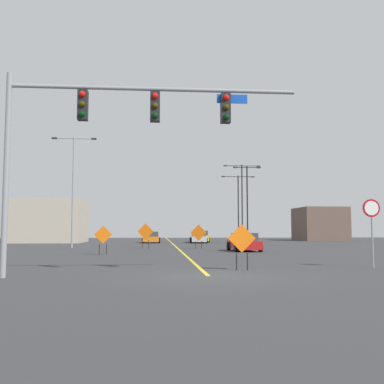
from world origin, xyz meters
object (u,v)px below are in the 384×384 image
Objects in this scene: construction_sign_right_shoulder at (146,233)px; traffic_signal_assembly at (112,122)px; street_lamp_near_right at (242,196)px; car_yellow_passing at (201,237)px; street_lamp_near_left at (238,202)px; car_orange_near at (151,237)px; construction_sign_left_lane at (242,241)px; stop_sign at (372,219)px; construction_sign_median_near at (198,234)px; car_silver_approaching at (198,238)px; construction_sign_median_far at (103,236)px; car_red_far at (244,243)px; street_lamp_far_left at (73,183)px; street_lamp_mid_right at (247,198)px.

traffic_signal_assembly is at bearing -91.56° from construction_sign_right_shoulder.
street_lamp_near_right is 2.37× the size of car_yellow_passing.
street_lamp_near_left is 12.75m from car_orange_near.
street_lamp_near_left is 4.82× the size of construction_sign_left_lane.
construction_sign_left_lane is at bearing -173.69° from stop_sign.
construction_sign_median_near is (4.43, -0.87, -0.08)m from construction_sign_right_shoulder.
car_orange_near is (-4.03, 36.55, -0.49)m from construction_sign_left_lane.
car_silver_approaching is (6.56, 38.00, -4.69)m from traffic_signal_assembly.
construction_sign_median_far is 13.12m from construction_sign_left_lane.
car_red_far is (8.08, 17.48, -4.69)m from traffic_signal_assembly.
street_lamp_near_right is at bearing 56.80° from construction_sign_right_shoulder.
car_yellow_passing is at bearing 80.09° from traffic_signal_assembly.
street_lamp_far_left reaches higher than car_red_far.
construction_sign_median_far is at bearing -117.67° from street_lamp_near_right.
construction_sign_left_lane is (-0.11, -19.53, -0.12)m from construction_sign_median_near.
car_silver_approaching is at bearing 94.23° from car_red_far.
construction_sign_median_near is 0.51× the size of car_orange_near.
construction_sign_median_near is (-6.69, -12.17, -3.86)m from street_lamp_mid_right.
construction_sign_median_far is at bearing 139.57° from stop_sign.
street_lamp_near_right is 4.67× the size of construction_sign_right_shoulder.
street_lamp_near_left is 4.73× the size of construction_sign_median_far.
stop_sign is at bearing -74.88° from car_orange_near.
car_red_far is at bearing -33.76° from construction_sign_right_shoulder.
street_lamp_mid_right is (11.73, 33.77, -0.19)m from traffic_signal_assembly.
stop_sign is (10.61, 2.70, -3.29)m from traffic_signal_assembly.
stop_sign is at bearing -40.43° from construction_sign_median_far.
traffic_signal_assembly is 2.57× the size of car_orange_near.
construction_sign_right_shoulder is at bearing -13.20° from street_lamp_far_left.
stop_sign is 0.62× the size of car_silver_approaching.
car_yellow_passing is (2.28, 39.18, -0.46)m from construction_sign_left_lane.
stop_sign is 27.12m from street_lamp_far_left.
construction_sign_median_near is at bearing 89.67° from construction_sign_left_lane.
stop_sign reaches higher than construction_sign_median_far.
car_red_far is (1.52, -20.52, 0.00)m from car_silver_approaching.
car_red_far is (9.92, 4.18, -0.54)m from construction_sign_median_far.
construction_sign_median_near reaches higher than car_yellow_passing.
car_orange_near is at bearing 155.89° from street_lamp_mid_right.
construction_sign_median_near is at bearing -11.11° from construction_sign_right_shoulder.
street_lamp_near_right reaches higher than street_lamp_near_left.
street_lamp_far_left is 7.90m from construction_sign_right_shoulder.
construction_sign_median_far is (-14.31, -27.29, -4.70)m from street_lamp_near_right.
car_orange_near is at bearing 96.29° from construction_sign_left_lane.
street_lamp_mid_right is 12.68m from car_orange_near.
stop_sign is 1.42× the size of construction_sign_median_near.
construction_sign_right_shoulder is 0.51× the size of car_yellow_passing.
stop_sign is 35.56m from car_silver_approaching.
street_lamp_near_left is 25.64m from street_lamp_far_left.
street_lamp_near_left is 1.72m from street_lamp_near_right.
car_orange_near is (-9.71, 35.92, -1.38)m from stop_sign.
traffic_signal_assembly reaches higher than car_silver_approaching.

